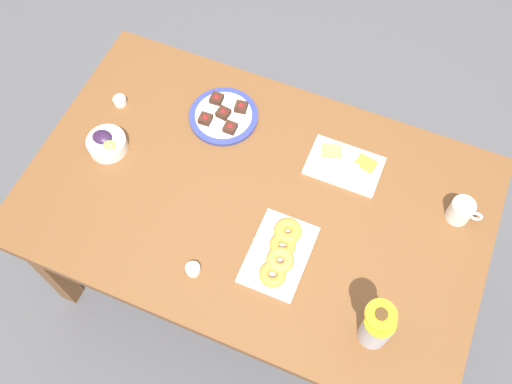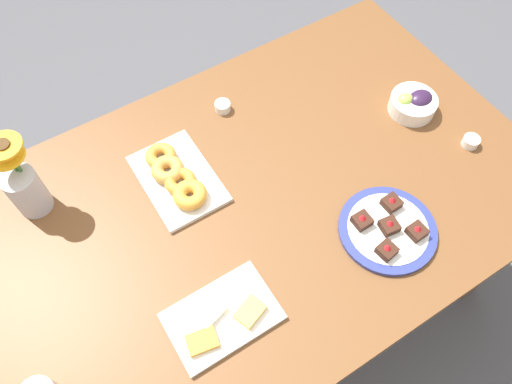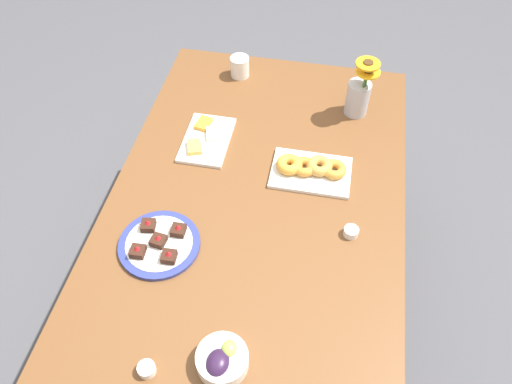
{
  "view_description": "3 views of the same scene",
  "coord_description": "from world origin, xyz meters",
  "px_view_note": "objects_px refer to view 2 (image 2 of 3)",
  "views": [
    {
      "loc": [
        0.35,
        -0.83,
        2.5
      ],
      "look_at": [
        0.0,
        0.0,
        0.78
      ],
      "focal_mm": 40.0,
      "sensor_mm": 36.0,
      "label": 1
    },
    {
      "loc": [
        0.37,
        0.59,
        1.92
      ],
      "look_at": [
        0.0,
        0.0,
        0.78
      ],
      "focal_mm": 35.0,
      "sensor_mm": 36.0,
      "label": 2
    },
    {
      "loc": [
        -1.04,
        -0.2,
        2.06
      ],
      "look_at": [
        0.0,
        0.0,
        0.78
      ],
      "focal_mm": 35.0,
      "sensor_mm": 36.0,
      "label": 3
    }
  ],
  "objects_px": {
    "dining_table": "(256,215)",
    "flower_vase": "(25,187)",
    "cheese_platter": "(222,317)",
    "jam_cup_berry": "(223,106)",
    "grape_bowl": "(413,103)",
    "dessert_plate": "(388,229)",
    "jam_cup_honey": "(471,141)",
    "croissant_platter": "(176,177)"
  },
  "relations": [
    {
      "from": "grape_bowl",
      "to": "cheese_platter",
      "type": "distance_m",
      "value": 0.86
    },
    {
      "from": "jam_cup_honey",
      "to": "flower_vase",
      "type": "xyz_separation_m",
      "value": [
        1.14,
        -0.48,
        0.07
      ]
    },
    {
      "from": "dining_table",
      "to": "dessert_plate",
      "type": "height_order",
      "value": "dessert_plate"
    },
    {
      "from": "grape_bowl",
      "to": "jam_cup_honey",
      "type": "height_order",
      "value": "grape_bowl"
    },
    {
      "from": "grape_bowl",
      "to": "jam_cup_berry",
      "type": "height_order",
      "value": "grape_bowl"
    },
    {
      "from": "grape_bowl",
      "to": "croissant_platter",
      "type": "distance_m",
      "value": 0.74
    },
    {
      "from": "dining_table",
      "to": "cheese_platter",
      "type": "height_order",
      "value": "cheese_platter"
    },
    {
      "from": "grape_bowl",
      "to": "jam_cup_berry",
      "type": "relative_size",
      "value": 2.93
    },
    {
      "from": "croissant_platter",
      "to": "jam_cup_honey",
      "type": "bearing_deg",
      "value": 156.61
    },
    {
      "from": "jam_cup_berry",
      "to": "dessert_plate",
      "type": "bearing_deg",
      "value": 104.92
    },
    {
      "from": "cheese_platter",
      "to": "jam_cup_berry",
      "type": "relative_size",
      "value": 5.42
    },
    {
      "from": "dining_table",
      "to": "dessert_plate",
      "type": "relative_size",
      "value": 6.19
    },
    {
      "from": "croissant_platter",
      "to": "jam_cup_berry",
      "type": "bearing_deg",
      "value": -146.37
    },
    {
      "from": "dining_table",
      "to": "grape_bowl",
      "type": "distance_m",
      "value": 0.59
    },
    {
      "from": "cheese_platter",
      "to": "croissant_platter",
      "type": "xyz_separation_m",
      "value": [
        -0.09,
        -0.4,
        0.01
      ]
    },
    {
      "from": "dining_table",
      "to": "flower_vase",
      "type": "bearing_deg",
      "value": -30.7
    },
    {
      "from": "grape_bowl",
      "to": "jam_cup_berry",
      "type": "bearing_deg",
      "value": -32.15
    },
    {
      "from": "flower_vase",
      "to": "jam_cup_honey",
      "type": "bearing_deg",
      "value": 157.33
    },
    {
      "from": "jam_cup_berry",
      "to": "dessert_plate",
      "type": "relative_size",
      "value": 0.19
    },
    {
      "from": "croissant_platter",
      "to": "jam_cup_honey",
      "type": "xyz_separation_m",
      "value": [
        -0.79,
        0.34,
        -0.01
      ]
    },
    {
      "from": "dining_table",
      "to": "jam_cup_honey",
      "type": "bearing_deg",
      "value": 164.65
    },
    {
      "from": "jam_cup_berry",
      "to": "dining_table",
      "type": "bearing_deg",
      "value": 75.52
    },
    {
      "from": "dining_table",
      "to": "cheese_platter",
      "type": "relative_size",
      "value": 6.15
    },
    {
      "from": "grape_bowl",
      "to": "dining_table",
      "type": "bearing_deg",
      "value": 1.88
    },
    {
      "from": "dining_table",
      "to": "croissant_platter",
      "type": "height_order",
      "value": "croissant_platter"
    },
    {
      "from": "dining_table",
      "to": "flower_vase",
      "type": "xyz_separation_m",
      "value": [
        0.51,
        -0.3,
        0.17
      ]
    },
    {
      "from": "jam_cup_berry",
      "to": "jam_cup_honey",
      "type": "bearing_deg",
      "value": 137.53
    },
    {
      "from": "dessert_plate",
      "to": "jam_cup_honey",
      "type": "bearing_deg",
      "value": -166.7
    },
    {
      "from": "jam_cup_berry",
      "to": "flower_vase",
      "type": "xyz_separation_m",
      "value": [
        0.6,
        0.02,
        0.07
      ]
    },
    {
      "from": "dessert_plate",
      "to": "flower_vase",
      "type": "bearing_deg",
      "value": -37.03
    },
    {
      "from": "flower_vase",
      "to": "croissant_platter",
      "type": "bearing_deg",
      "value": 158.96
    },
    {
      "from": "grape_bowl",
      "to": "flower_vase",
      "type": "bearing_deg",
      "value": -14.72
    },
    {
      "from": "jam_cup_honey",
      "to": "flower_vase",
      "type": "bearing_deg",
      "value": -22.67
    },
    {
      "from": "grape_bowl",
      "to": "dessert_plate",
      "type": "height_order",
      "value": "grape_bowl"
    },
    {
      "from": "jam_cup_berry",
      "to": "dessert_plate",
      "type": "distance_m",
      "value": 0.61
    },
    {
      "from": "grape_bowl",
      "to": "dessert_plate",
      "type": "xyz_separation_m",
      "value": [
        0.33,
        0.28,
        -0.02
      ]
    },
    {
      "from": "grape_bowl",
      "to": "jam_cup_berry",
      "type": "distance_m",
      "value": 0.58
    },
    {
      "from": "dining_table",
      "to": "jam_cup_berry",
      "type": "relative_size",
      "value": 33.33
    },
    {
      "from": "jam_cup_honey",
      "to": "jam_cup_berry",
      "type": "height_order",
      "value": "same"
    },
    {
      "from": "croissant_platter",
      "to": "jam_cup_berry",
      "type": "relative_size",
      "value": 5.83
    },
    {
      "from": "jam_cup_berry",
      "to": "dessert_plate",
      "type": "xyz_separation_m",
      "value": [
        -0.16,
        0.59,
        -0.0
      ]
    },
    {
      "from": "croissant_platter",
      "to": "jam_cup_honey",
      "type": "distance_m",
      "value": 0.86
    }
  ]
}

